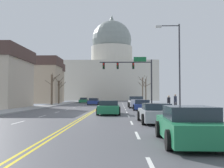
{
  "coord_description": "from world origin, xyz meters",
  "views": [
    {
      "loc": [
        2.74,
        -25.18,
        1.66
      ],
      "look_at": [
        1.12,
        36.54,
        4.34
      ],
      "focal_mm": 43.45,
      "sensor_mm": 36.0,
      "label": 1
    }
  ],
  "objects_px": {
    "sedan_near_04": "(189,126)",
    "sedan_oncoming_01": "(84,100)",
    "signal_gantry": "(133,70)",
    "sedan_near_02": "(109,108)",
    "sedan_oncoming_00": "(94,102)",
    "sedan_near_01": "(142,105)",
    "sedan_near_03": "(155,113)",
    "bicycle_parked": "(176,109)",
    "pickup_truck_near_00": "(136,103)",
    "pedestrian_00": "(175,101)",
    "pedestrian_01": "(169,102)",
    "street_lamp_right": "(176,60)"
  },
  "relations": [
    {
      "from": "sedan_oncoming_00",
      "to": "sedan_near_02",
      "type": "bearing_deg",
      "value": -81.67
    },
    {
      "from": "street_lamp_right",
      "to": "bicycle_parked",
      "type": "distance_m",
      "value": 4.44
    },
    {
      "from": "signal_gantry",
      "to": "pedestrian_01",
      "type": "bearing_deg",
      "value": -74.68
    },
    {
      "from": "pickup_truck_near_00",
      "to": "sedan_near_04",
      "type": "xyz_separation_m",
      "value": [
        0.05,
        -28.04,
        -0.1
      ]
    },
    {
      "from": "sedan_near_01",
      "to": "pedestrian_01",
      "type": "relative_size",
      "value": 2.84
    },
    {
      "from": "signal_gantry",
      "to": "pickup_truck_near_00",
      "type": "bearing_deg",
      "value": -85.11
    },
    {
      "from": "sedan_near_04",
      "to": "street_lamp_right",
      "type": "bearing_deg",
      "value": 79.54
    },
    {
      "from": "sedan_oncoming_01",
      "to": "pedestrian_00",
      "type": "bearing_deg",
      "value": -65.55
    },
    {
      "from": "sedan_near_02",
      "to": "sedan_oncoming_00",
      "type": "relative_size",
      "value": 1.01
    },
    {
      "from": "street_lamp_right",
      "to": "pickup_truck_near_00",
      "type": "bearing_deg",
      "value": 102.04
    },
    {
      "from": "signal_gantry",
      "to": "sedan_oncoming_01",
      "type": "xyz_separation_m",
      "value": [
        -10.28,
        21.55,
        -4.87
      ]
    },
    {
      "from": "sedan_near_03",
      "to": "pedestrian_00",
      "type": "height_order",
      "value": "pedestrian_00"
    },
    {
      "from": "pickup_truck_near_00",
      "to": "pedestrian_00",
      "type": "xyz_separation_m",
      "value": [
        3.9,
        -7.22,
        0.37
      ]
    },
    {
      "from": "signal_gantry",
      "to": "sedan_oncoming_01",
      "type": "bearing_deg",
      "value": 115.51
    },
    {
      "from": "signal_gantry",
      "to": "sedan_near_02",
      "type": "relative_size",
      "value": 1.81
    },
    {
      "from": "pedestrian_00",
      "to": "pedestrian_01",
      "type": "bearing_deg",
      "value": -125.71
    },
    {
      "from": "sedan_near_03",
      "to": "sedan_oncoming_00",
      "type": "bearing_deg",
      "value": 101.72
    },
    {
      "from": "signal_gantry",
      "to": "sedan_near_01",
      "type": "height_order",
      "value": "signal_gantry"
    },
    {
      "from": "pickup_truck_near_00",
      "to": "sedan_near_01",
      "type": "distance_m",
      "value": 6.06
    },
    {
      "from": "sedan_near_04",
      "to": "sedan_oncoming_01",
      "type": "relative_size",
      "value": 1.04
    },
    {
      "from": "pickup_truck_near_00",
      "to": "sedan_near_04",
      "type": "relative_size",
      "value": 1.28
    },
    {
      "from": "sedan_oncoming_00",
      "to": "sedan_near_04",
      "type": "bearing_deg",
      "value": -80.02
    },
    {
      "from": "signal_gantry",
      "to": "sedan_near_03",
      "type": "xyz_separation_m",
      "value": [
        0.1,
        -23.84,
        -4.88
      ]
    },
    {
      "from": "sedan_oncoming_01",
      "to": "pedestrian_01",
      "type": "relative_size",
      "value": 2.76
    },
    {
      "from": "sedan_near_02",
      "to": "bicycle_parked",
      "type": "relative_size",
      "value": 2.47
    },
    {
      "from": "sedan_near_04",
      "to": "bicycle_parked",
      "type": "distance_m",
      "value": 14.48
    },
    {
      "from": "street_lamp_right",
      "to": "bicycle_parked",
      "type": "bearing_deg",
      "value": -111.22
    },
    {
      "from": "signal_gantry",
      "to": "sedan_oncoming_01",
      "type": "relative_size",
      "value": 1.84
    },
    {
      "from": "signal_gantry",
      "to": "street_lamp_right",
      "type": "relative_size",
      "value": 0.99
    },
    {
      "from": "sedan_near_02",
      "to": "sedan_near_04",
      "type": "relative_size",
      "value": 0.98
    },
    {
      "from": "pedestrian_01",
      "to": "sedan_near_01",
      "type": "bearing_deg",
      "value": 136.15
    },
    {
      "from": "signal_gantry",
      "to": "pickup_truck_near_00",
      "type": "height_order",
      "value": "signal_gantry"
    },
    {
      "from": "signal_gantry",
      "to": "sedan_oncoming_00",
      "type": "height_order",
      "value": "signal_gantry"
    },
    {
      "from": "signal_gantry",
      "to": "sedan_oncoming_01",
      "type": "distance_m",
      "value": 24.37
    },
    {
      "from": "sedan_near_01",
      "to": "bicycle_parked",
      "type": "relative_size",
      "value": 2.51
    },
    {
      "from": "sedan_near_01",
      "to": "street_lamp_right",
      "type": "bearing_deg",
      "value": -70.36
    },
    {
      "from": "sedan_near_02",
      "to": "sedan_near_03",
      "type": "xyz_separation_m",
      "value": [
        3.13,
        -7.41,
        -0.01
      ]
    },
    {
      "from": "sedan_near_03",
      "to": "sedan_oncoming_01",
      "type": "bearing_deg",
      "value": 102.89
    },
    {
      "from": "signal_gantry",
      "to": "sedan_near_02",
      "type": "distance_m",
      "value": 17.4
    },
    {
      "from": "sedan_near_02",
      "to": "sedan_oncoming_01",
      "type": "distance_m",
      "value": 38.66
    },
    {
      "from": "sedan_near_01",
      "to": "sedan_near_02",
      "type": "relative_size",
      "value": 1.02
    },
    {
      "from": "sedan_near_04",
      "to": "sedan_oncoming_01",
      "type": "xyz_separation_m",
      "value": [
        -10.59,
        52.56,
        -0.03
      ]
    },
    {
      "from": "sedan_near_04",
      "to": "pedestrian_01",
      "type": "xyz_separation_m",
      "value": [
        2.86,
        19.45,
        0.39
      ]
    },
    {
      "from": "signal_gantry",
      "to": "sedan_near_04",
      "type": "xyz_separation_m",
      "value": [
        0.31,
        -31.01,
        -4.84
      ]
    },
    {
      "from": "street_lamp_right",
      "to": "pedestrian_00",
      "type": "distance_m",
      "value": 7.12
    },
    {
      "from": "sedan_near_01",
      "to": "sedan_oncoming_01",
      "type": "height_order",
      "value": "sedan_oncoming_01"
    },
    {
      "from": "sedan_oncoming_01",
      "to": "sedan_near_04",
      "type": "bearing_deg",
      "value": -78.61
    },
    {
      "from": "sedan_near_03",
      "to": "sedan_near_04",
      "type": "distance_m",
      "value": 7.18
    },
    {
      "from": "sedan_near_01",
      "to": "sedan_oncoming_00",
      "type": "relative_size",
      "value": 1.03
    },
    {
      "from": "sedan_near_02",
      "to": "sedan_near_03",
      "type": "relative_size",
      "value": 1.0
    }
  ]
}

